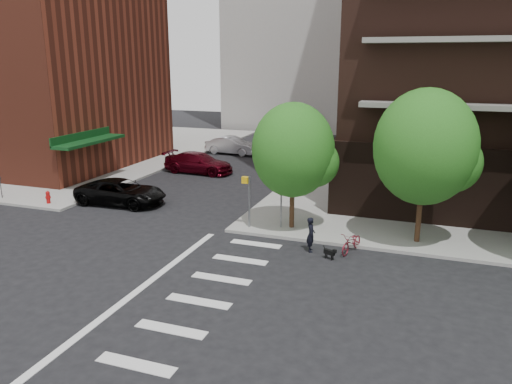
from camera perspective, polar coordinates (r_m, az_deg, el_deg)
ground at (r=19.56m, az=-14.60°, el=-10.66°), size 120.00×120.00×0.00m
sidewalk_nw at (r=52.11m, az=-22.65°, el=4.76°), size 31.00×33.00×0.15m
crosswalk at (r=18.49m, az=-8.80°, el=-11.87°), size 3.85×13.00×0.01m
midrise_nw at (r=45.78m, az=-26.27°, el=15.84°), size 21.40×15.50×20.00m
tree_a at (r=24.13m, az=4.25°, el=4.79°), size 4.00×4.00×5.90m
tree_b at (r=23.21m, az=18.75°, el=4.88°), size 4.50×4.50×6.65m
pedestrian_signal at (r=24.57m, az=0.01°, el=-0.22°), size 2.18×0.67×2.60m
fire_hydrant at (r=31.40m, az=-22.68°, el=-0.48°), size 0.24×0.24×0.73m
parking_meter at (r=33.73m, az=-27.17°, el=0.74°), size 0.10×0.08×1.32m
parked_car_black at (r=30.28m, az=-15.17°, el=-0.00°), size 2.62×5.39×1.48m
parked_car_maroon at (r=37.57m, az=-6.59°, el=3.34°), size 2.48×5.43×1.54m
parked_car_silver at (r=44.83m, az=-2.74°, el=5.33°), size 2.03×4.88×1.57m
scooter at (r=22.52m, az=10.88°, el=-5.66°), size 1.09×1.87×0.93m
dog_walker at (r=22.25m, az=6.29°, el=-4.85°), size 0.66×0.53×1.57m
dog at (r=21.65m, az=8.45°, el=-6.84°), size 0.59×0.37×0.50m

